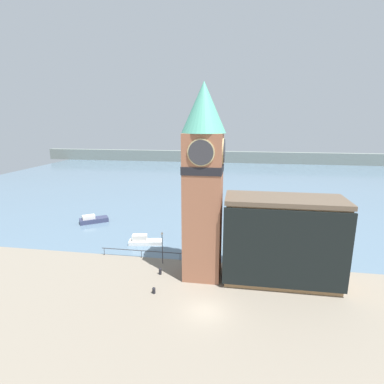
{
  "coord_description": "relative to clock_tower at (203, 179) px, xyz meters",
  "views": [
    {
      "loc": [
        2.77,
        -25.85,
        18.28
      ],
      "look_at": [
        -2.24,
        5.42,
        10.78
      ],
      "focal_mm": 28.0,
      "sensor_mm": 36.0,
      "label": 1
    }
  ],
  "objects": [
    {
      "name": "far_shoreline",
      "position": [
        1.23,
        103.51,
        -9.42
      ],
      "size": [
        180.0,
        3.0,
        5.0
      ],
      "color": "slate",
      "rests_on": "water"
    },
    {
      "name": "water",
      "position": [
        1.23,
        63.51,
        -11.92
      ],
      "size": [
        160.0,
        120.0,
        0.0
      ],
      "color": "slate",
      "rests_on": "ground_plane"
    },
    {
      "name": "boat_far",
      "position": [
        -22.46,
        16.04,
        -11.36
      ],
      "size": [
        5.25,
        4.51,
        1.46
      ],
      "rotation": [
        0.0,
        0.0,
        0.61
      ],
      "color": "#333856",
      "rests_on": "water"
    },
    {
      "name": "pier_building",
      "position": [
        9.11,
        -0.07,
        -6.84
      ],
      "size": [
        13.17,
        5.51,
        10.1
      ],
      "color": "#9E754C",
      "rests_on": "ground_plane"
    },
    {
      "name": "pier_railing",
      "position": [
        -8.85,
        3.26,
        -10.96
      ],
      "size": [
        11.42,
        0.08,
        1.09
      ],
      "color": "#333338",
      "rests_on": "ground_plane"
    },
    {
      "name": "ground_plane",
      "position": [
        1.23,
        -7.22,
        -11.92
      ],
      "size": [
        160.0,
        160.0,
        0.0
      ],
      "primitive_type": "plane",
      "color": "gray"
    },
    {
      "name": "clock_tower",
      "position": [
        0.0,
        0.0,
        0.0
      ],
      "size": [
        4.91,
        4.91,
        22.45
      ],
      "color": "#935B42",
      "rests_on": "ground_plane"
    },
    {
      "name": "lamp_post",
      "position": [
        -5.56,
        2.11,
        -8.91
      ],
      "size": [
        0.32,
        0.32,
        4.36
      ],
      "color": "#2D2D33",
      "rests_on": "ground_plane"
    },
    {
      "name": "mooring_bollard_far",
      "position": [
        -5.12,
        -0.75,
        -11.46
      ],
      "size": [
        0.35,
        0.35,
        0.84
      ],
      "color": "black",
      "rests_on": "ground_plane"
    },
    {
      "name": "boat_near",
      "position": [
        -10.01,
        7.9,
        -11.38
      ],
      "size": [
        5.22,
        2.47,
        1.5
      ],
      "rotation": [
        0.0,
        0.0,
        0.17
      ],
      "color": "silver",
      "rests_on": "water"
    },
    {
      "name": "mooring_bollard_near",
      "position": [
        -4.72,
        -4.89,
        -11.54
      ],
      "size": [
        0.36,
        0.36,
        0.71
      ],
      "color": "black",
      "rests_on": "ground_plane"
    }
  ]
}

